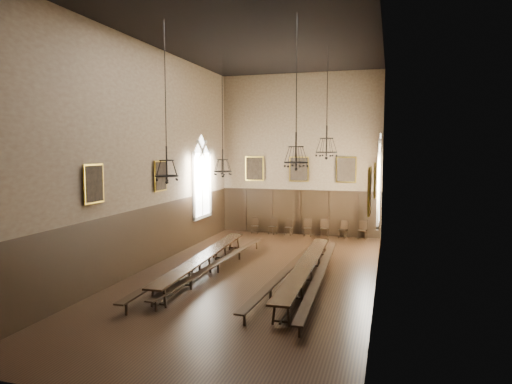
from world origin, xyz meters
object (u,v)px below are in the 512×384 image
at_px(chair_2, 273,229).
at_px(chair_5, 324,232).
at_px(bench_right_outer, 320,276).
at_px(bench_right_inner, 290,271).
at_px(table_left, 205,264).
at_px(chair_3, 289,230).
at_px(chair_4, 308,231).
at_px(chair_6, 343,233).
at_px(table_right, 306,273).
at_px(chandelier_back_right, 326,145).
at_px(chair_7, 362,234).
at_px(chandelier_front_left, 167,165).
at_px(bench_left_outer, 192,264).
at_px(chair_1, 255,229).
at_px(chandelier_back_left, 223,163).
at_px(bench_left_inner, 218,266).
at_px(chandelier_front_right, 296,151).

height_order(chair_2, chair_5, chair_5).
bearing_deg(bench_right_outer, bench_right_inner, 164.52).
bearing_deg(table_left, chair_3, 80.25).
height_order(bench_right_outer, chair_4, chair_4).
relative_size(bench_right_outer, chair_6, 10.89).
height_order(table_right, chandelier_back_right, chandelier_back_right).
relative_size(table_left, chair_7, 9.09).
bearing_deg(chair_4, chandelier_front_left, -110.57).
relative_size(bench_left_outer, chair_5, 11.03).
relative_size(bench_left_outer, chair_1, 12.19).
xyz_separation_m(bench_right_inner, bench_right_outer, (1.19, -0.33, 0.00)).
relative_size(chair_4, chandelier_back_left, 0.18).
bearing_deg(table_left, bench_left_inner, 10.25).
distance_m(chandelier_front_left, chandelier_front_right, 4.31).
xyz_separation_m(table_left, bench_right_outer, (4.58, -0.26, -0.06)).
bearing_deg(chandelier_front_left, bench_right_outer, 25.65).
height_order(chair_7, chandelier_back_left, chandelier_back_left).
distance_m(table_right, bench_left_inner, 3.53).
bearing_deg(bench_right_outer, table_left, 176.79).
bearing_deg(bench_left_inner, chandelier_front_right, -31.75).
bearing_deg(table_left, chair_2, 86.29).
xyz_separation_m(chair_6, chair_7, (1.03, 0.01, 0.01)).
height_order(bench_right_inner, chair_5, chair_5).
xyz_separation_m(bench_right_outer, chair_4, (-2.01, 8.76, -0.01)).
bearing_deg(chair_6, table_right, -76.04).
height_order(bench_left_inner, bench_right_outer, bench_right_outer).
bearing_deg(chandelier_front_right, chair_3, 103.44).
height_order(table_left, chandelier_back_left, chandelier_back_left).
relative_size(chair_2, chandelier_front_left, 0.17).
bearing_deg(bench_left_inner, chair_7, 59.30).
xyz_separation_m(chandelier_back_right, chandelier_front_left, (-4.55, -5.40, -0.66)).
height_order(bench_left_outer, chandelier_front_left, chandelier_front_left).
bearing_deg(chandelier_back_right, chair_6, 88.03).
bearing_deg(chandelier_front_right, bench_left_outer, 156.20).
distance_m(table_right, bench_right_inner, 0.74).
bearing_deg(bench_left_outer, table_right, -2.31).
bearing_deg(chair_4, chandelier_front_right, -88.55).
distance_m(table_right, chandelier_front_left, 6.27).
bearing_deg(table_right, chair_4, 99.55).
distance_m(bench_left_outer, bench_right_outer, 5.09).
height_order(table_left, chair_1, chair_1).
xyz_separation_m(table_right, chair_6, (0.47, 8.78, -0.07)).
distance_m(bench_right_outer, chandelier_front_left, 6.68).
xyz_separation_m(bench_left_inner, chair_5, (2.95, 8.51, 0.01)).
relative_size(chair_3, chandelier_back_right, 0.20).
xyz_separation_m(bench_right_outer, chair_6, (-0.07, 8.78, -0.01)).
bearing_deg(chair_6, bench_right_outer, -72.53).
relative_size(chair_2, chandelier_back_right, 0.20).
xyz_separation_m(chair_1, chandelier_back_left, (0.32, -6.04, 3.97)).
height_order(chair_2, chandelier_front_left, chandelier_front_left).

